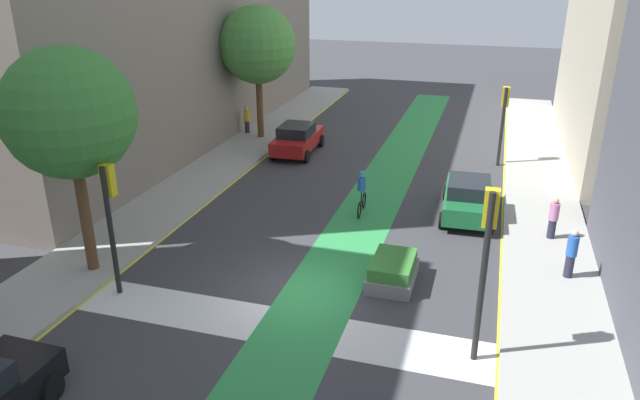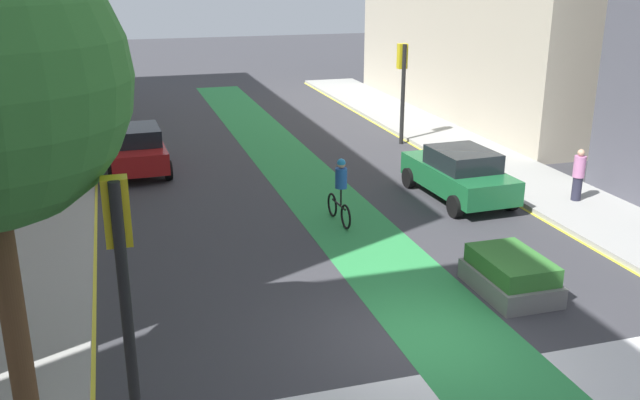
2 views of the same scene
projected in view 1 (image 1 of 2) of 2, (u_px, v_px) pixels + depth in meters
ground_plane at (300, 290)px, 18.37m from camera, size 120.00×120.00×0.00m
bike_lane_paint at (320, 294)px, 18.20m from camera, size 2.40×60.00×0.01m
crosswalk_band at (277, 326)px, 16.60m from camera, size 12.00×1.80×0.01m
sidewalk_left at (93, 256)px, 20.35m from camera, size 3.00×60.00×0.15m
curb_stripe_left at (131, 264)px, 19.97m from camera, size 0.16×60.00×0.01m
sidewalk_right at (557, 329)px, 16.35m from camera, size 3.00×60.00×0.15m
curb_stripe_right at (500, 322)px, 16.77m from camera, size 0.16×60.00×0.01m
traffic_signal_near_right at (487, 245)px, 14.14m from camera, size 0.35×0.52×4.60m
traffic_signal_near_left at (110, 205)px, 17.31m from camera, size 0.35×0.52×4.09m
traffic_signal_far_right at (504, 111)px, 28.66m from camera, size 0.35×0.52×3.89m
car_green_right_far at (468, 197)px, 23.45m from camera, size 2.17×4.27×1.57m
car_red_left_far at (297, 138)px, 31.16m from camera, size 2.14×4.26×1.57m
cyclist_in_lane at (362, 191)px, 23.58m from camera, size 0.32×1.73×1.86m
pedestrian_sidewalk_right_a at (571, 253)px, 18.58m from camera, size 0.34×0.34×1.64m
pedestrian_sidewalk_left_a at (247, 120)px, 34.34m from camera, size 0.34×0.34×1.53m
pedestrian_sidewalk_right_b at (553, 218)px, 21.24m from camera, size 0.34×0.34×1.54m
street_tree_near at (69, 114)px, 17.50m from camera, size 3.95×3.95×7.14m
street_tree_far at (257, 45)px, 31.92m from camera, size 4.18×4.18×7.21m
median_planter at (393, 271)px, 18.68m from camera, size 1.40×2.11×0.85m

